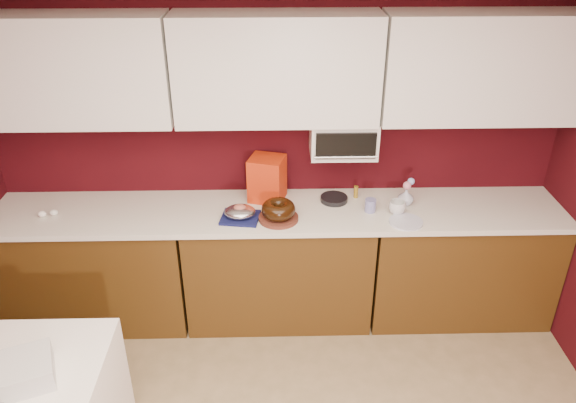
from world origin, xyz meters
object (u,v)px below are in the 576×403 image
at_px(bundt_cake, 278,209).
at_px(foil_ham_nest, 240,212).
at_px(flower_vase, 406,196).
at_px(pandoro_box, 267,179).
at_px(coffee_mug, 397,206).
at_px(blue_jar, 370,205).
at_px(newspaper_stack, 17,373).
at_px(toaster_oven, 343,137).

height_order(bundt_cake, foil_ham_nest, bundt_cake).
relative_size(foil_ham_nest, flower_vase, 1.58).
xyz_separation_m(pandoro_box, coffee_mug, (0.89, -0.23, -0.11)).
relative_size(pandoro_box, coffee_mug, 2.89).
relative_size(bundt_cake, pandoro_box, 0.71).
height_order(bundt_cake, flower_vase, flower_vase).
bearing_deg(pandoro_box, bundt_cake, -59.61).
height_order(pandoro_box, flower_vase, pandoro_box).
bearing_deg(blue_jar, newspaper_stack, -144.46).
height_order(toaster_oven, pandoro_box, toaster_oven).
distance_m(pandoro_box, coffee_mug, 0.93).
bearing_deg(bundt_cake, foil_ham_nest, 175.80).
xyz_separation_m(toaster_oven, coffee_mug, (0.37, -0.23, -0.42)).
bearing_deg(toaster_oven, bundt_cake, -146.22).
distance_m(foil_ham_nest, newspaper_stack, 1.64).
xyz_separation_m(blue_jar, flower_vase, (0.27, 0.09, 0.02)).
bearing_deg(foil_ham_nest, toaster_oven, 21.67).
bearing_deg(pandoro_box, newspaper_stack, -111.21).
relative_size(foil_ham_nest, blue_jar, 2.31).
xyz_separation_m(bundt_cake, coffee_mug, (0.82, 0.07, -0.02)).
bearing_deg(newspaper_stack, bundt_cake, 44.76).
relative_size(toaster_oven, foil_ham_nest, 2.13).
xyz_separation_m(toaster_oven, bundt_cake, (-0.45, -0.30, -0.39)).
relative_size(toaster_oven, bundt_cake, 1.96).
relative_size(toaster_oven, blue_jar, 4.92).
bearing_deg(blue_jar, foil_ham_nest, -174.74).
xyz_separation_m(toaster_oven, pandoro_box, (-0.53, 0.00, -0.31)).
bearing_deg(foil_ham_nest, coffee_mug, 2.61).
bearing_deg(foil_ham_nest, blue_jar, 5.26).
height_order(pandoro_box, newspaper_stack, pandoro_box).
height_order(toaster_oven, flower_vase, toaster_oven).
height_order(coffee_mug, flower_vase, flower_vase).
bearing_deg(toaster_oven, flower_vase, -13.10).
height_order(blue_jar, flower_vase, flower_vase).
distance_m(toaster_oven, foil_ham_nest, 0.87).
relative_size(foil_ham_nest, newspaper_stack, 0.65).
bearing_deg(toaster_oven, foil_ham_nest, -158.33).
bearing_deg(newspaper_stack, coffee_mug, 32.49).
bearing_deg(bundt_cake, pandoro_box, 104.21).
relative_size(pandoro_box, newspaper_stack, 0.99).
height_order(pandoro_box, blue_jar, pandoro_box).
height_order(foil_ham_nest, flower_vase, flower_vase).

